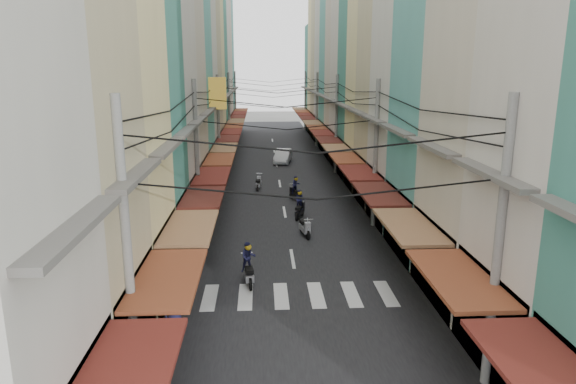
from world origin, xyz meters
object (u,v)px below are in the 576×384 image
object	(u,v)px
white_car	(283,163)
bicycle	(431,238)
market_umbrella	(439,216)
traffic_sign	(407,211)

from	to	relation	value
white_car	bicycle	size ratio (longest dim) A/B	3.04
market_umbrella	traffic_sign	xyz separation A→B (m)	(-1.08, 1.51, -0.15)
white_car	bicycle	xyz separation A→B (m)	(6.85, -22.30, 0.00)
market_umbrella	traffic_sign	bearing A→B (deg)	125.57
bicycle	market_umbrella	world-z (taller)	market_umbrella
white_car	traffic_sign	size ratio (longest dim) A/B	1.73
market_umbrella	bicycle	bearing A→B (deg)	76.86
white_car	bicycle	distance (m)	23.33
bicycle	traffic_sign	bearing A→B (deg)	120.49
white_car	market_umbrella	xyz separation A→B (m)	(6.22, -25.02, 2.02)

